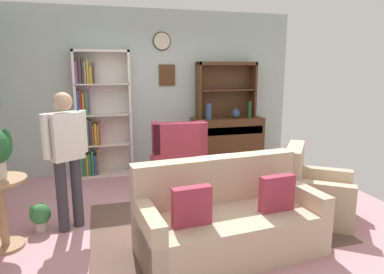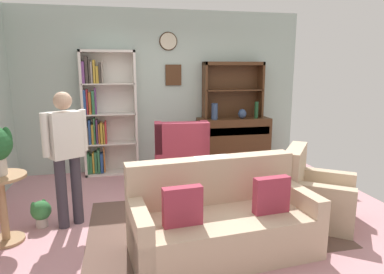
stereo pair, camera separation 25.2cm
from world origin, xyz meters
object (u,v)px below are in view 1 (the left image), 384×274
Objects in this scene: potted_plant_small at (40,215)px; person_reading at (66,152)px; bookshelf at (98,116)px; plant_stand at (2,206)px; vase_round at (236,113)px; bottle_wine at (249,109)px; armchair_floral at (314,195)px; wingback_chair at (178,164)px; couch_floral at (227,220)px; sideboard_hutch at (226,82)px; sideboard at (227,140)px; vase_tall at (209,111)px.

person_reading is at bearing -4.11° from potted_plant_small.
bookshelf is 2.49m from plant_stand.
bottle_wine reaches higher than vase_round.
vase_round is 4.01m from plant_stand.
armchair_floral reaches higher than plant_stand.
armchair_floral is (0.10, -2.28, -0.72)m from vase_round.
wingback_chair is 0.67× the size of person_reading.
couch_floral is at bearing -114.06° from vase_round.
couch_floral is 1.74× the size of armchair_floral.
potted_plant_small is 0.80m from person_reading.
sideboard_hutch is 1.05× the size of wingback_chair.
couch_floral is 2.28m from plant_stand.
couch_floral reaches higher than potted_plant_small.
armchair_floral is at bearing -84.52° from sideboard.
vase_tall is 2.88m from couch_floral.
armchair_floral is (1.31, 0.43, -0.02)m from couch_floral.
bookshelf is 2.34m from sideboard_hutch.
sideboard is at bearing 68.74° from couch_floral.
armchair_floral is (0.23, -2.46, -1.27)m from sideboard_hutch.
vase_round is (2.41, -0.15, -0.02)m from bookshelf.
couch_floral is 1.20× the size of person_reading.
bookshelf is 3.57m from armchair_floral.
person_reading is (-2.63, -1.97, -0.65)m from sideboard_hutch.
bookshelf is 1.62× the size of sideboard.
vase_tall is at bearing -4.89° from bookshelf.
plant_stand is at bearing -135.27° from potted_plant_small.
armchair_floral is at bearing -9.09° from potted_plant_small.
sideboard is 0.83× the size of person_reading.
plant_stand is 0.47× the size of person_reading.
vase_round is at bearing 175.05° from bottle_wine.
person_reading reaches higher than potted_plant_small.
couch_floral is 1.37m from armchair_floral.
bookshelf is 6.72× the size of potted_plant_small.
couch_floral is 1.78× the size of wingback_chair.
vase_round reaches higher than plant_stand.
bookshelf is 2.86× the size of plant_stand.
person_reading is (-1.49, -0.98, 0.52)m from wingback_chair.
wingback_chair is 3.36× the size of potted_plant_small.
sideboard is 2.99m from couch_floral.
sideboard is 0.69× the size of couch_floral.
sideboard_hutch is at bearing 25.89° from vase_tall.
armchair_floral is at bearing -44.14° from bookshelf.
bookshelf is 2.34m from sideboard.
sideboard is 0.68m from vase_tall.
wingback_chair is (-0.06, 1.90, 0.07)m from couch_floral.
couch_floral is at bearing -118.68° from bottle_wine.
person_reading is at bearing 149.52° from couch_floral.
armchair_floral is 1.02× the size of wingback_chair.
vase_round is 3.66m from potted_plant_small.
vase_round reaches higher than sideboard.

